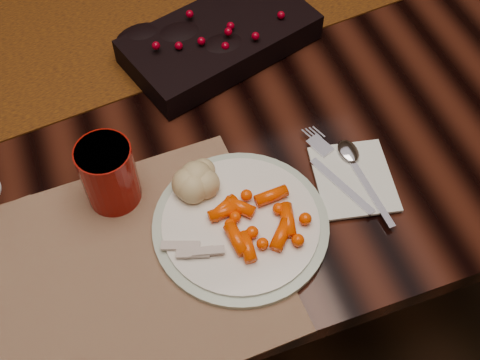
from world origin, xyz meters
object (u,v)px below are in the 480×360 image
object	(u,v)px
centerpiece	(220,36)
red_cup	(109,174)
napkin	(353,179)
dinner_plate	(241,224)
turkey_shreds	(194,247)
mashed_potatoes	(201,178)
placemat_main	(103,280)
dining_table	(196,193)
baby_carrots	(260,219)

from	to	relation	value
centerpiece	red_cup	xyz separation A→B (m)	(-0.25, -0.24, 0.02)
napkin	red_cup	world-z (taller)	red_cup
red_cup	napkin	bearing A→B (deg)	-15.24
dinner_plate	turkey_shreds	bearing A→B (deg)	-164.87
dinner_plate	mashed_potatoes	world-z (taller)	mashed_potatoes
placemat_main	red_cup	distance (m)	0.15
dining_table	red_cup	world-z (taller)	red_cup
centerpiece	turkey_shreds	bearing A→B (deg)	-113.68
baby_carrots	mashed_potatoes	world-z (taller)	mashed_potatoes
mashed_potatoes	turkey_shreds	world-z (taller)	mashed_potatoes
dinner_plate	baby_carrots	size ratio (longest dim) A/B	2.39
dining_table	baby_carrots	distance (m)	0.52
dinner_plate	turkey_shreds	distance (m)	0.08
turkey_shreds	placemat_main	bearing A→B (deg)	177.40
dining_table	turkey_shreds	xyz separation A→B (m)	(-0.08, -0.34, 0.40)
baby_carrots	napkin	size ratio (longest dim) A/B	0.79
dining_table	turkey_shreds	world-z (taller)	turkey_shreds
dining_table	placemat_main	distance (m)	0.55
centerpiece	baby_carrots	size ratio (longest dim) A/B	3.10
dining_table	red_cup	xyz separation A→B (m)	(-0.17, -0.20, 0.43)
baby_carrots	mashed_potatoes	distance (m)	0.11
red_cup	turkey_shreds	bearing A→B (deg)	-58.74
placemat_main	red_cup	size ratio (longest dim) A/B	4.38
dinner_plate	napkin	bearing A→B (deg)	6.12
placemat_main	mashed_potatoes	distance (m)	0.20
baby_carrots	red_cup	xyz separation A→B (m)	(-0.19, 0.13, 0.03)
centerpiece	dinner_plate	size ratio (longest dim) A/B	1.30
mashed_potatoes	turkey_shreds	size ratio (longest dim) A/B	1.14
dining_table	mashed_potatoes	bearing A→B (deg)	-99.91
dining_table	red_cup	distance (m)	0.51
placemat_main	baby_carrots	size ratio (longest dim) A/B	4.48
dinner_plate	turkey_shreds	world-z (taller)	turkey_shreds
napkin	mashed_potatoes	bearing A→B (deg)	177.51
red_cup	dining_table	bearing A→B (deg)	50.57
placemat_main	dinner_plate	size ratio (longest dim) A/B	1.87
placemat_main	mashed_potatoes	bearing A→B (deg)	25.30
dinner_plate	turkey_shreds	size ratio (longest dim) A/B	3.32
centerpiece	dinner_plate	distance (m)	0.37
napkin	baby_carrots	bearing A→B (deg)	-158.30
baby_carrots	napkin	world-z (taller)	baby_carrots
placemat_main	dining_table	bearing A→B (deg)	54.93
dinner_plate	mashed_potatoes	distance (m)	0.09
placemat_main	turkey_shreds	size ratio (longest dim) A/B	6.21
placemat_main	mashed_potatoes	xyz separation A→B (m)	(0.17, 0.09, 0.04)
placemat_main	turkey_shreds	xyz separation A→B (m)	(0.13, -0.01, 0.03)
dinner_plate	mashed_potatoes	size ratio (longest dim) A/B	2.91
dining_table	baby_carrots	xyz separation A→B (m)	(0.02, -0.33, 0.40)
dining_table	napkin	world-z (taller)	napkin
centerpiece	turkey_shreds	size ratio (longest dim) A/B	4.30
placemat_main	mashed_potatoes	size ratio (longest dim) A/B	5.45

